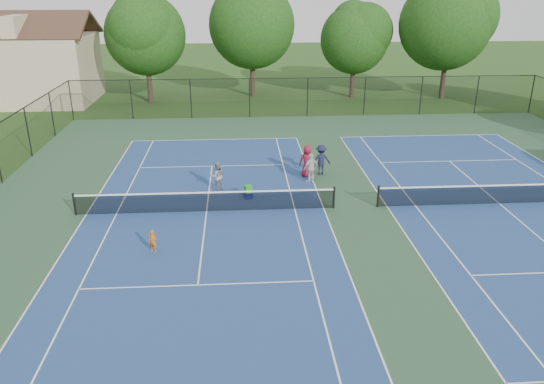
{
  "coord_description": "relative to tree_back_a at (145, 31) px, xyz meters",
  "views": [
    {
      "loc": [
        -5.45,
        -22.62,
        10.02
      ],
      "look_at": [
        -4.02,
        -1.0,
        1.3
      ],
      "focal_mm": 35.0,
      "sensor_mm": 36.0,
      "label": 1
    }
  ],
  "objects": [
    {
      "name": "clapboard_house",
      "position": [
        -10.0,
        1.0,
        -2.95
      ],
      "size": [
        10.8,
        8.1,
        7.65
      ],
      "color": "tan",
      "rests_on": "ground"
    },
    {
      "name": "perimeter_fence",
      "position": [
        13.0,
        -24.0,
        -4.44
      ],
      "size": [
        36.08,
        36.08,
        3.02
      ],
      "color": "black",
      "rests_on": "ground"
    },
    {
      "name": "tree_back_c",
      "position": [
        18.0,
        1.0,
        -0.56
      ],
      "size": [
        6.0,
        6.0,
        8.4
      ],
      "color": "#2D2116",
      "rests_on": "ground"
    },
    {
      "name": "court_pad",
      "position": [
        13.0,
        -24.0,
        -6.03
      ],
      "size": [
        36.0,
        36.0,
        0.01
      ],
      "primitive_type": "cube",
      "color": "#2C4F31",
      "rests_on": "ground"
    },
    {
      "name": "child_player",
      "position": [
        4.1,
        -27.8,
        -5.57
      ],
      "size": [
        0.41,
        0.35,
        0.94
      ],
      "primitive_type": "imported",
      "rotation": [
        0.0,
        0.0,
        -0.42
      ],
      "color": "#D15E0D",
      "rests_on": "ground"
    },
    {
      "name": "ground",
      "position": [
        13.0,
        -24.0,
        -6.04
      ],
      "size": [
        140.0,
        140.0,
        0.0
      ],
      "primitive_type": "plane",
      "color": "#234716",
      "rests_on": "ground"
    },
    {
      "name": "bystander_a",
      "position": [
        11.33,
        -20.52,
        -5.24
      ],
      "size": [
        1.01,
        0.82,
        1.6
      ],
      "primitive_type": "imported",
      "rotation": [
        0.0,
        0.0,
        3.68
      ],
      "color": "silver",
      "rests_on": "ground"
    },
    {
      "name": "tree_back_d",
      "position": [
        26.0,
        0.0,
        0.79
      ],
      "size": [
        7.8,
        7.8,
        10.37
      ],
      "color": "#2D2116",
      "rests_on": "ground"
    },
    {
      "name": "tennis_court_left",
      "position": [
        6.0,
        -24.0,
        -5.94
      ],
      "size": [
        12.0,
        23.83,
        1.07
      ],
      "color": "navy",
      "rests_on": "ground"
    },
    {
      "name": "instructor",
      "position": [
        6.42,
        -21.3,
        -5.28
      ],
      "size": [
        0.91,
        0.83,
        1.52
      ],
      "primitive_type": "imported",
      "rotation": [
        0.0,
        0.0,
        3.57
      ],
      "color": "gray",
      "rests_on": "ground"
    },
    {
      "name": "bystander_b",
      "position": [
        12.04,
        -19.31,
        -5.2
      ],
      "size": [
        1.13,
        0.71,
        1.68
      ],
      "primitive_type": "imported",
      "rotation": [
        0.0,
        0.0,
        3.22
      ],
      "color": "#191A37",
      "rests_on": "ground"
    },
    {
      "name": "ball_hopper",
      "position": [
        7.98,
        -22.5,
        -5.56
      ],
      "size": [
        0.42,
        0.39,
        0.39
      ],
      "primitive_type": "cube",
      "rotation": [
        0.0,
        0.0,
        0.39
      ],
      "color": "green",
      "rests_on": "ball_crate"
    },
    {
      "name": "tree_back_a",
      "position": [
        0.0,
        0.0,
        0.0
      ],
      "size": [
        6.8,
        6.8,
        9.15
      ],
      "color": "#2D2116",
      "rests_on": "ground"
    },
    {
      "name": "tree_back_b",
      "position": [
        9.0,
        2.0,
        0.56
      ],
      "size": [
        7.6,
        7.6,
        10.03
      ],
      "color": "#2D2116",
      "rests_on": "ground"
    },
    {
      "name": "ball_crate",
      "position": [
        7.98,
        -22.5,
        -5.9
      ],
      "size": [
        0.47,
        0.42,
        0.28
      ],
      "primitive_type": "cube",
      "rotation": [
        0.0,
        0.0,
        0.3
      ],
      "color": "#161B9A",
      "rests_on": "ground"
    },
    {
      "name": "tennis_court_right",
      "position": [
        20.0,
        -24.0,
        -5.94
      ],
      "size": [
        12.0,
        23.83,
        1.07
      ],
      "color": "navy",
      "rests_on": "ground"
    },
    {
      "name": "bystander_c",
      "position": [
        11.25,
        -19.63,
        -5.16
      ],
      "size": [
        0.88,
        0.58,
        1.77
      ],
      "primitive_type": "imported",
      "rotation": [
        0.0,
        0.0,
        3.16
      ],
      "color": "maroon",
      "rests_on": "ground"
    }
  ]
}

